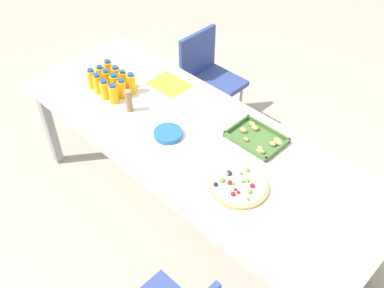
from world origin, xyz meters
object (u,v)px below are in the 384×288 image
(juice_bottle_0, at_px, (92,79))
(party_table, at_px, (192,142))
(juice_bottle_3, at_px, (113,94))
(juice_bottle_10, at_px, (123,80))
(snack_tray, at_px, (258,138))
(juice_bottle_1, at_px, (98,84))
(juice_bottle_8, at_px, (108,70))
(juice_bottle_4, at_px, (101,75))
(chair_far_left, at_px, (208,75))
(napkin_stack, at_px, (78,69))
(juice_bottle_11, at_px, (131,83))
(fruit_pizza, at_px, (239,185))
(plate_stack, at_px, (168,134))
(paper_folder, at_px, (169,84))
(juice_bottle_2, at_px, (105,90))
(juice_bottle_6, at_px, (115,84))
(juice_bottle_9, at_px, (116,76))
(juice_bottle_5, at_px, (107,80))
(cardboard_tube, at_px, (129,101))
(juice_bottle_7, at_px, (122,89))

(juice_bottle_0, bearing_deg, party_table, 8.88)
(juice_bottle_3, distance_m, juice_bottle_10, 0.17)
(party_table, distance_m, snack_tray, 0.39)
(juice_bottle_1, distance_m, juice_bottle_8, 0.17)
(juice_bottle_0, relative_size, juice_bottle_3, 1.07)
(juice_bottle_0, bearing_deg, juice_bottle_4, 85.16)
(chair_far_left, height_order, juice_bottle_10, juice_bottle_10)
(juice_bottle_10, height_order, napkin_stack, juice_bottle_10)
(juice_bottle_11, distance_m, fruit_pizza, 1.06)
(juice_bottle_0, bearing_deg, juice_bottle_8, 91.15)
(plate_stack, distance_m, paper_folder, 0.52)
(juice_bottle_2, distance_m, napkin_stack, 0.42)
(juice_bottle_2, relative_size, napkin_stack, 0.90)
(juice_bottle_6, height_order, juice_bottle_9, juice_bottle_6)
(juice_bottle_1, relative_size, juice_bottle_5, 1.01)
(party_table, relative_size, juice_bottle_9, 17.56)
(juice_bottle_2, distance_m, snack_tray, 1.03)
(juice_bottle_0, height_order, juice_bottle_10, juice_bottle_0)
(cardboard_tube, bearing_deg, juice_bottle_11, 136.26)
(juice_bottle_9, relative_size, cardboard_tube, 0.92)
(chair_far_left, bearing_deg, juice_bottle_2, -3.53)
(party_table, bearing_deg, juice_bottle_2, -168.35)
(cardboard_tube, bearing_deg, chair_far_left, 100.33)
(juice_bottle_1, distance_m, juice_bottle_4, 0.10)
(juice_bottle_3, xyz_separation_m, juice_bottle_11, (-0.00, 0.15, 0.01))
(juice_bottle_0, xyz_separation_m, napkin_stack, (-0.26, 0.06, -0.06))
(juice_bottle_10, bearing_deg, juice_bottle_0, -136.03)
(juice_bottle_3, xyz_separation_m, napkin_stack, (-0.49, 0.06, -0.06))
(napkin_stack, bearing_deg, juice_bottle_2, -8.94)
(plate_stack, bearing_deg, juice_bottle_0, -178.35)
(juice_bottle_7, relative_size, snack_tray, 0.42)
(juice_bottle_3, xyz_separation_m, juice_bottle_10, (-0.08, 0.15, -0.00))
(juice_bottle_5, bearing_deg, juice_bottle_9, 85.43)
(juice_bottle_7, height_order, fruit_pizza, juice_bottle_7)
(juice_bottle_8, relative_size, plate_stack, 0.86)
(chair_far_left, bearing_deg, paper_folder, 13.85)
(juice_bottle_8, height_order, juice_bottle_11, juice_bottle_8)
(juice_bottle_5, distance_m, snack_tray, 1.08)
(juice_bottle_0, xyz_separation_m, fruit_pizza, (1.27, 0.00, -0.05))
(juice_bottle_6, bearing_deg, juice_bottle_2, -90.21)
(juice_bottle_0, xyz_separation_m, juice_bottle_11, (0.23, 0.15, 0.00))
(party_table, xyz_separation_m, paper_folder, (-0.47, 0.25, 0.06))
(snack_tray, bearing_deg, juice_bottle_9, -167.84)
(juice_bottle_8, bearing_deg, juice_bottle_3, -31.01)
(juice_bottle_1, relative_size, juice_bottle_7, 1.08)
(juice_bottle_3, distance_m, paper_folder, 0.40)
(party_table, distance_m, juice_bottle_5, 0.75)
(snack_tray, bearing_deg, juice_bottle_0, -162.00)
(juice_bottle_10, xyz_separation_m, napkin_stack, (-0.41, -0.09, -0.06))
(fruit_pizza, height_order, paper_folder, fruit_pizza)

